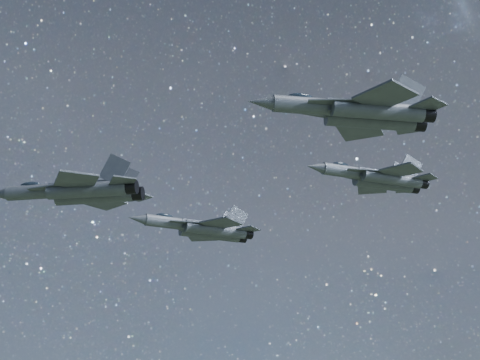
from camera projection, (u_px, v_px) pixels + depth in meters
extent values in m
cylinder|color=#3A4048|center=(41.00, 192.00, 77.54)|extent=(8.33, 4.24, 1.73)
ellipsoid|color=black|center=(31.00, 186.00, 78.04)|extent=(2.87, 1.94, 0.85)
cube|color=#3A4048|center=(88.00, 189.00, 76.59)|extent=(9.15, 4.45, 1.44)
cylinder|color=#3A4048|center=(87.00, 190.00, 75.32)|extent=(9.39, 4.59, 1.73)
cylinder|color=#3A4048|center=(95.00, 196.00, 77.37)|extent=(9.39, 4.59, 1.73)
cylinder|color=black|center=(131.00, 187.00, 74.51)|extent=(1.87, 1.97, 1.60)
cylinder|color=black|center=(137.00, 194.00, 76.55)|extent=(1.87, 1.97, 1.60)
cube|color=#3A4048|center=(51.00, 187.00, 75.79)|extent=(5.62, 3.90, 0.13)
cube|color=#3A4048|center=(62.00, 196.00, 78.55)|extent=(5.88, 1.96, 0.13)
cube|color=#3A4048|center=(76.00, 180.00, 72.98)|extent=(5.22, 5.62, 0.22)
cube|color=#3A4048|center=(101.00, 202.00, 79.94)|extent=(6.36, 6.29, 0.22)
cube|color=#3A4048|center=(123.00, 181.00, 73.32)|extent=(3.05, 3.23, 0.17)
cube|color=#3A4048|center=(137.00, 196.00, 78.03)|extent=(3.77, 3.75, 0.17)
cube|color=#3A4048|center=(115.00, 170.00, 75.29)|extent=(3.61, 1.68, 3.95)
cube|color=#3A4048|center=(123.00, 178.00, 77.85)|extent=(3.80, 1.09, 3.95)
cylinder|color=#3A4048|center=(173.00, 223.00, 91.59)|extent=(7.95, 3.69, 1.64)
cone|color=#3A4048|center=(137.00, 219.00, 89.64)|extent=(2.84, 2.11, 1.48)
ellipsoid|color=black|center=(164.00, 216.00, 91.38)|extent=(2.71, 1.74, 0.81)
cube|color=#3A4048|center=(210.00, 228.00, 93.69)|extent=(8.75, 3.86, 1.37)
cylinder|color=#3A4048|center=(216.00, 230.00, 92.78)|extent=(8.97, 3.98, 1.64)
cylinder|color=#3A4048|center=(210.00, 234.00, 94.58)|extent=(8.97, 3.98, 1.64)
cylinder|color=black|center=(247.00, 234.00, 94.65)|extent=(1.73, 1.83, 1.52)
cylinder|color=black|center=(241.00, 237.00, 96.45)|extent=(1.73, 1.83, 1.52)
cube|color=#3A4048|center=(189.00, 223.00, 91.07)|extent=(5.56, 1.61, 0.13)
cube|color=#3A4048|center=(182.00, 228.00, 93.49)|extent=(5.42, 3.50, 0.13)
cube|color=#3A4048|center=(221.00, 223.00, 90.62)|extent=(6.05, 6.01, 0.21)
cube|color=#3A4048|center=(202.00, 236.00, 96.74)|extent=(5.12, 5.48, 0.21)
cube|color=#3A4048|center=(249.00, 229.00, 93.39)|extent=(3.58, 3.58, 0.16)
cube|color=#3A4048|center=(235.00, 238.00, 97.53)|extent=(3.00, 3.15, 0.16)
cube|color=#3A4048|center=(236.00, 218.00, 94.44)|extent=(3.64, 0.87, 3.75)
cube|color=#3A4048|center=(229.00, 223.00, 96.69)|extent=(3.49, 1.44, 3.75)
cylinder|color=#3A4048|center=(314.00, 106.00, 56.94)|extent=(7.08, 1.55, 1.49)
cone|color=#3A4048|center=(261.00, 102.00, 56.26)|extent=(2.30, 1.36, 1.34)
ellipsoid|color=black|center=(300.00, 98.00, 57.02)|extent=(2.28, 1.02, 0.74)
cube|color=#3A4048|center=(369.00, 111.00, 57.66)|extent=(7.84, 1.50, 1.24)
cylinder|color=#3A4048|center=(378.00, 111.00, 56.68)|extent=(8.03, 1.56, 1.49)
cylinder|color=#3A4048|center=(370.00, 120.00, 58.45)|extent=(8.03, 1.56, 1.49)
cylinder|color=black|center=(427.00, 114.00, 57.34)|extent=(1.25, 1.39, 1.37)
cylinder|color=black|center=(418.00, 124.00, 59.10)|extent=(1.25, 1.39, 1.37)
cube|color=#3A4048|center=(338.00, 102.00, 55.96)|extent=(5.07, 1.93, 0.11)
cube|color=#3A4048|center=(329.00, 115.00, 58.35)|extent=(5.07, 2.02, 0.11)
cube|color=#3A4048|center=(385.00, 96.00, 54.60)|extent=(5.27, 5.41, 0.19)
cube|color=#3A4048|center=(359.00, 129.00, 60.61)|extent=(5.24, 5.39, 0.19)
cube|color=#3A4048|center=(428.00, 106.00, 56.20)|extent=(3.10, 3.17, 0.14)
cube|color=#3A4048|center=(408.00, 127.00, 60.26)|extent=(3.09, 3.16, 0.14)
cube|color=#3A4048|center=(408.00, 93.00, 57.51)|extent=(3.32, 0.43, 3.40)
cube|color=#3A4048|center=(398.00, 105.00, 59.72)|extent=(3.32, 0.45, 3.40)
cylinder|color=#3A4048|center=(349.00, 172.00, 83.00)|extent=(7.41, 3.02, 1.53)
cone|color=#3A4048|center=(315.00, 167.00, 81.44)|extent=(2.59, 1.84, 1.37)
ellipsoid|color=black|center=(340.00, 165.00, 82.86)|extent=(2.50, 1.50, 0.75)
cube|color=#3A4048|center=(385.00, 178.00, 84.67)|extent=(8.17, 3.13, 1.27)
cylinder|color=#3A4048|center=(392.00, 179.00, 83.79)|extent=(8.37, 3.23, 1.53)
cylinder|color=#3A4048|center=(383.00, 184.00, 85.51)|extent=(8.37, 3.23, 1.53)
cylinder|color=black|center=(422.00, 183.00, 85.29)|extent=(1.54, 1.65, 1.41)
cylinder|color=black|center=(413.00, 188.00, 87.00)|extent=(1.54, 1.65, 1.41)
cube|color=#3A4048|center=(367.00, 171.00, 82.38)|extent=(5.12, 1.18, 0.12)
cube|color=#3A4048|center=(356.00, 178.00, 84.70)|extent=(5.11, 3.00, 0.12)
cube|color=#3A4048|center=(401.00, 171.00, 81.73)|extent=(5.61, 5.62, 0.20)
cube|color=#3A4048|center=(372.00, 188.00, 87.57)|extent=(4.93, 5.23, 0.20)
cube|color=#3A4048|center=(425.00, 178.00, 84.11)|extent=(3.32, 3.33, 0.15)
cube|color=#3A4048|center=(405.00, 189.00, 88.06)|extent=(2.90, 3.02, 0.15)
cube|color=#3A4048|center=(411.00, 167.00, 85.17)|extent=(3.41, 0.62, 3.49)
cube|color=#3A4048|center=(400.00, 174.00, 87.32)|extent=(3.31, 1.14, 3.49)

